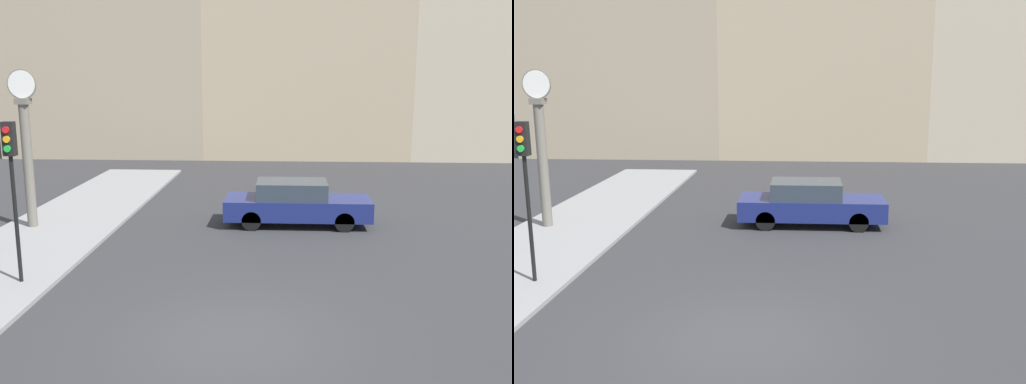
# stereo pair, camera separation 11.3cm
# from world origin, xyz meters

# --- Properties ---
(ground_plane) EXTENTS (120.00, 120.00, 0.00)m
(ground_plane) POSITION_xyz_m (0.00, 0.00, 0.00)
(ground_plane) COLOR #2D2D30
(sidewalk_corner) EXTENTS (3.67, 20.42, 0.10)m
(sidewalk_corner) POSITION_xyz_m (-6.22, 8.21, 0.05)
(sidewalk_corner) COLOR gray
(sidewalk_corner) RESTS_ON ground_plane
(building_row) EXTENTS (31.44, 5.00, 19.88)m
(building_row) POSITION_xyz_m (0.50, 24.85, 9.06)
(building_row) COLOR gray
(building_row) RESTS_ON ground_plane
(sedan_car) EXTENTS (4.71, 1.73, 1.46)m
(sedan_car) POSITION_xyz_m (1.29, 8.32, 0.73)
(sedan_car) COLOR navy
(sedan_car) RESTS_ON ground_plane
(traffic_light_near) EXTENTS (0.26, 0.24, 3.71)m
(traffic_light_near) POSITION_xyz_m (-5.17, 2.44, 2.76)
(traffic_light_near) COLOR black
(traffic_light_near) RESTS_ON sidewalk_corner
(street_clock) EXTENTS (0.90, 0.40, 4.90)m
(street_clock) POSITION_xyz_m (-7.08, 7.31, 2.54)
(street_clock) COLOR #666056
(street_clock) RESTS_ON sidewalk_corner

